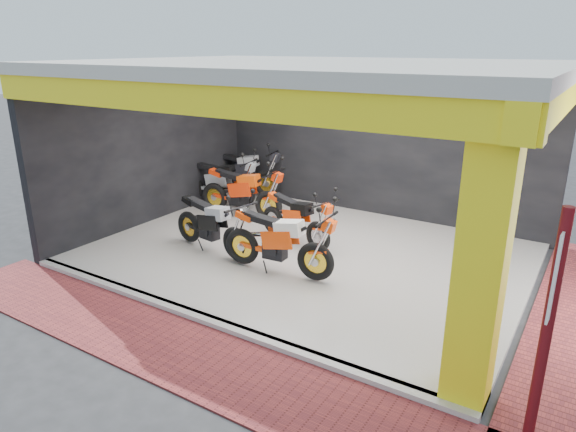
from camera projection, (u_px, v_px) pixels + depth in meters
name	position (u px, v px, depth m)	size (l,w,h in m)	color
ground	(246.00, 296.00, 8.53)	(80.00, 80.00, 0.00)	#2D2D30
showroom_floor	(307.00, 254.00, 10.12)	(8.00, 6.00, 0.10)	silver
showroom_ceiling	(309.00, 67.00, 9.00)	(8.40, 6.40, 0.20)	beige
back_wall	(374.00, 144.00, 12.07)	(8.20, 0.20, 3.50)	black
left_wall	(152.00, 148.00, 11.66)	(0.20, 6.20, 3.50)	black
corner_column	(481.00, 263.00, 5.47)	(0.50, 0.50, 3.50)	yellow
header_beam_front	(193.00, 99.00, 6.68)	(8.40, 0.30, 0.40)	yellow
header_beam_right	(560.00, 96.00, 7.06)	(0.30, 6.40, 0.40)	yellow
floor_kerb	(205.00, 320.00, 7.70)	(8.00, 0.20, 0.10)	silver
paver_front	(168.00, 346.00, 7.08)	(9.00, 1.40, 0.03)	maroon
signpost	(547.00, 330.00, 4.76)	(0.11, 0.37, 2.65)	#610E13
moto_hero	(316.00, 243.00, 8.62)	(2.28, 0.85, 1.39)	#FF460A
moto_row_a	(235.00, 228.00, 9.47)	(2.16, 0.80, 1.32)	black
moto_row_b	(318.00, 222.00, 9.89)	(2.04, 0.76, 1.25)	#FF410A
moto_row_c	(268.00, 191.00, 11.64)	(2.32, 0.86, 1.42)	#F0320A
moto_row_d	(242.00, 180.00, 12.61)	(2.30, 0.85, 1.40)	#A5A7AC
moto_row_e	(267.00, 171.00, 13.45)	(2.42, 0.90, 1.48)	black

